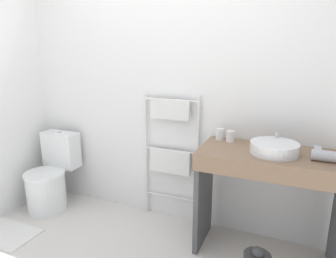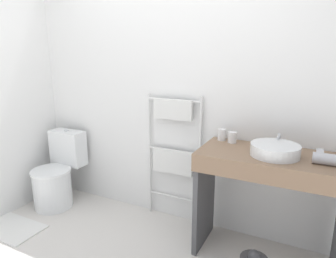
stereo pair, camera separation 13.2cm
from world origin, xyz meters
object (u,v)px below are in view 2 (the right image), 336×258
at_px(towel_radiator, 173,144).
at_px(sink_basin, 275,150).
at_px(cup_near_wall, 222,135).
at_px(hair_dryer, 327,159).
at_px(cup_near_edge, 232,137).
at_px(toilet, 57,176).

distance_m(towel_radiator, sink_basin, 0.97).
xyz_separation_m(cup_near_wall, hair_dryer, (0.79, -0.23, -0.01)).
height_order(cup_near_wall, cup_near_edge, cup_near_wall).
distance_m(cup_near_wall, hair_dryer, 0.82).
relative_size(cup_near_wall, hair_dryer, 0.45).
bearing_deg(sink_basin, towel_radiator, 165.29).
bearing_deg(towel_radiator, cup_near_wall, -3.58).
distance_m(sink_basin, cup_near_wall, 0.50).
bearing_deg(cup_near_wall, cup_near_edge, -18.34).
relative_size(towel_radiator, cup_near_edge, 13.56).
bearing_deg(sink_basin, hair_dryer, -3.39).
xyz_separation_m(toilet, hair_dryer, (2.50, 0.01, 0.60)).
xyz_separation_m(toilet, cup_near_wall, (1.71, 0.25, 0.61)).
bearing_deg(cup_near_edge, toilet, -173.26).
relative_size(towel_radiator, cup_near_wall, 12.94).
distance_m(toilet, hair_dryer, 2.57).
bearing_deg(sink_basin, cup_near_wall, 154.84).
height_order(cup_near_edge, hair_dryer, cup_near_edge).
relative_size(towel_radiator, sink_basin, 3.56).
distance_m(toilet, towel_radiator, 1.35).
height_order(sink_basin, hair_dryer, sink_basin).
bearing_deg(sink_basin, cup_near_edge, 153.10).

